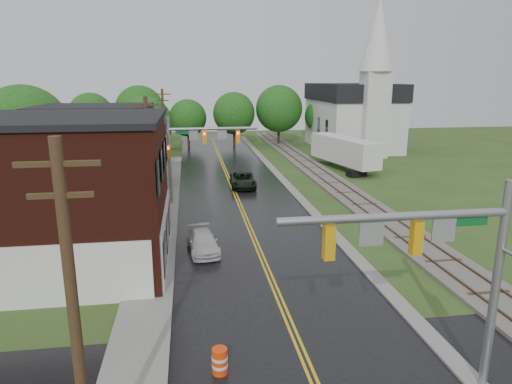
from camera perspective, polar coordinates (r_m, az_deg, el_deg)
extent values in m
cube|color=black|center=(41.64, -2.68, -0.12)|extent=(10.00, 90.00, 0.02)
cube|color=gray|center=(47.25, 3.23, 1.58)|extent=(0.80, 70.00, 0.12)
cube|color=gray|center=(36.69, -11.56, -2.36)|extent=(2.40, 50.00, 0.12)
cube|color=#43160E|center=(27.28, -26.35, -0.54)|extent=(14.00, 10.00, 8.00)
cube|color=silver|center=(26.67, -11.15, -5.23)|extent=(0.10, 9.50, 3.00)
cube|color=black|center=(26.65, -27.32, 8.12)|extent=(14.30, 10.30, 0.30)
cube|color=tan|center=(37.50, -19.07, 2.54)|extent=(8.00, 7.00, 6.40)
cube|color=#3F0F0C|center=(46.27, -15.80, 3.58)|extent=(7.00, 6.00, 4.40)
cube|color=silver|center=(69.77, 11.85, 8.27)|extent=(10.00, 16.00, 7.00)
cube|color=black|center=(69.47, 12.05, 12.12)|extent=(10.40, 16.40, 2.40)
cube|color=silver|center=(62.18, 14.48, 9.30)|extent=(3.20, 3.20, 11.00)
cone|color=silver|center=(62.23, 15.08, 18.50)|extent=(4.40, 4.40, 9.00)
cube|color=#59544C|center=(48.35, 8.59, 1.86)|extent=(3.20, 80.00, 0.20)
cube|color=#4C3828|center=(48.12, 7.77, 2.00)|extent=(0.10, 80.00, 0.12)
cube|color=#4C3828|center=(48.54, 9.41, 2.04)|extent=(0.10, 80.00, 0.12)
cylinder|color=gray|center=(16.84, 27.74, -10.70)|extent=(0.28, 0.28, 7.20)
cylinder|color=gray|center=(14.14, 17.05, -2.97)|extent=(7.20, 0.26, 0.26)
cube|color=orange|center=(14.67, 19.41, -5.43)|extent=(0.32, 0.30, 1.05)
cube|color=orange|center=(13.64, 9.11, -6.25)|extent=(0.32, 0.30, 1.05)
cube|color=gray|center=(15.02, 22.40, -4.44)|extent=(0.75, 0.06, 0.75)
cube|color=gray|center=(14.00, 14.23, -5.10)|extent=(0.75, 0.06, 0.75)
cube|color=#0C5926|center=(15.33, 24.80, -3.34)|extent=(1.40, 0.04, 0.30)
cylinder|color=gray|center=(37.79, -10.77, 3.77)|extent=(0.28, 0.28, 7.20)
cylinder|color=gray|center=(37.44, -5.39, 7.88)|extent=(7.20, 0.26, 0.26)
cube|color=orange|center=(37.49, -6.47, 6.79)|extent=(0.32, 0.30, 1.05)
cube|color=orange|center=(37.68, -2.28, 6.90)|extent=(0.32, 0.30, 1.05)
cube|color=gray|center=(37.44, -7.81, 7.04)|extent=(0.75, 0.06, 0.75)
cube|color=gray|center=(37.54, -4.26, 7.15)|extent=(0.75, 0.06, 0.75)
cube|color=#0C5926|center=(37.41, -8.93, 7.39)|extent=(1.40, 0.04, 0.30)
sphere|color=#FF0C0C|center=(37.27, -6.47, 7.25)|extent=(0.20, 0.20, 0.20)
cylinder|color=#382616|center=(11.99, -21.68, -15.37)|extent=(0.28, 0.28, 9.00)
cube|color=#382616|center=(10.70, -23.56, 3.24)|extent=(1.80, 0.12, 0.12)
cube|color=#382616|center=(10.84, -23.20, -0.39)|extent=(1.40, 0.12, 0.12)
cylinder|color=#382616|center=(32.79, -13.24, 3.69)|extent=(0.28, 0.28, 9.00)
cube|color=#382616|center=(32.34, -13.64, 10.50)|extent=(1.80, 0.12, 0.12)
cube|color=#382616|center=(32.39, -13.56, 9.27)|extent=(1.40, 0.12, 0.12)
cylinder|color=#382616|center=(54.54, -11.45, 7.80)|extent=(0.28, 0.28, 9.00)
cube|color=#382616|center=(54.27, -11.65, 11.89)|extent=(1.80, 0.12, 0.12)
cube|color=#382616|center=(54.30, -11.61, 11.15)|extent=(1.40, 0.12, 0.12)
cylinder|color=black|center=(45.24, -26.31, 1.79)|extent=(0.36, 0.36, 3.42)
sphere|color=#164513|center=(44.65, -26.89, 7.03)|extent=(7.60, 7.60, 7.60)
sphere|color=#164513|center=(44.15, -26.21, 6.17)|extent=(5.32, 5.32, 5.32)
cylinder|color=black|center=(51.92, -19.45, 3.45)|extent=(0.36, 0.36, 2.70)
sphere|color=#164513|center=(51.46, -19.75, 7.06)|extent=(6.00, 6.00, 6.00)
sphere|color=#164513|center=(51.02, -19.12, 6.46)|extent=(4.20, 4.20, 4.20)
cylinder|color=black|center=(57.07, -13.41, 4.86)|extent=(0.36, 0.36, 2.88)
sphere|color=#164513|center=(56.64, -13.62, 8.37)|extent=(6.40, 6.40, 6.40)
sphere|color=#164513|center=(56.24, -13.00, 7.80)|extent=(4.48, 4.48, 4.48)
imported|color=black|center=(43.64, -1.66, 1.48)|extent=(2.49, 5.07, 1.39)
imported|color=silver|center=(27.76, -6.66, -6.25)|extent=(2.09, 4.27, 1.19)
cube|color=black|center=(49.57, 12.44, 2.34)|extent=(2.05, 1.57, 0.80)
cylinder|color=gray|center=(56.10, 9.91, 3.80)|extent=(0.16, 0.16, 0.80)
cube|color=silver|center=(53.17, 10.94, 5.18)|extent=(4.83, 11.55, 2.82)
cylinder|color=#F63B0A|center=(17.19, -4.55, -20.34)|extent=(0.65, 0.65, 0.98)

